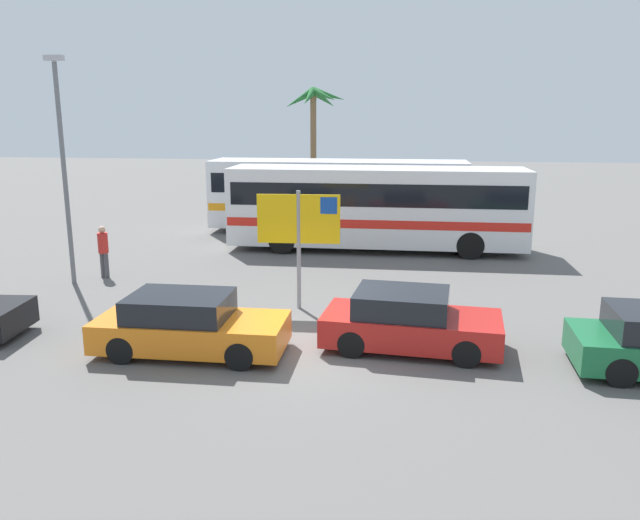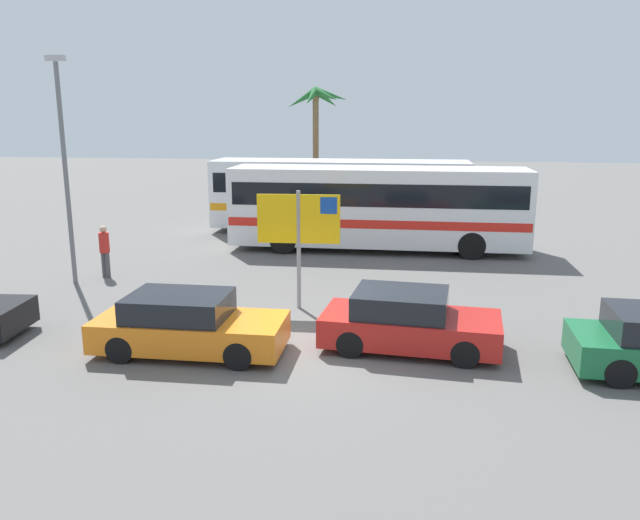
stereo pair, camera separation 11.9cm
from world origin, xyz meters
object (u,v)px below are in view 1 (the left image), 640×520
Objects in this scene: bus_rear_coach at (338,192)px; car_red at (409,321)px; ferry_sign at (300,224)px; car_orange at (189,325)px; bus_front_coach at (376,204)px; pedestrian_near_sign at (103,247)px.

bus_rear_coach is 14.53m from car_red.
car_orange is at bearing -120.90° from ferry_sign.
ferry_sign is 0.77× the size of car_orange.
car_orange is (-3.59, -11.44, -1.15)m from bus_front_coach.
pedestrian_near_sign is (-8.47, -5.46, -0.79)m from bus_front_coach.
ferry_sign is (-1.67, -7.87, 0.54)m from bus_front_coach.
bus_front_coach is at bearing -62.78° from bus_rear_coach.
car_orange is at bearing -163.86° from car_red.
bus_rear_coach is at bearing 88.24° from ferry_sign.
bus_front_coach is 12.04m from car_orange.
ferry_sign reaches higher than bus_rear_coach.
bus_rear_coach is at bearing -19.69° from pedestrian_near_sign.
car_red is (3.06, -14.16, -1.15)m from bus_rear_coach.
bus_front_coach is 6.65× the size of pedestrian_near_sign.
car_orange is (-1.91, -3.57, -1.69)m from ferry_sign.
car_orange is at bearing -107.42° from bus_front_coach.
ferry_sign is 4.39m from car_orange.
bus_front_coach is at bearing 102.09° from car_red.
bus_front_coach is 8.07m from ferry_sign.
bus_front_coach reaches higher than car_red.
bus_front_coach reaches higher than car_orange.
bus_rear_coach reaches higher than car_red.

